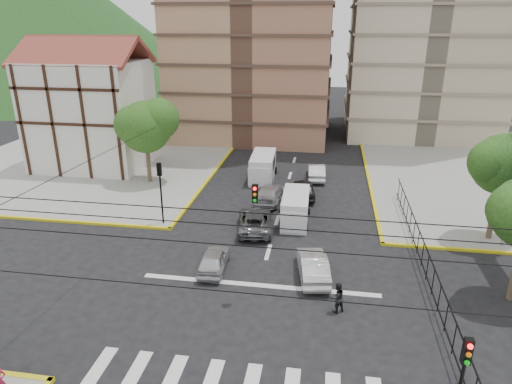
% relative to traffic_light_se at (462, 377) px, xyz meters
% --- Properties ---
extents(ground, '(160.00, 160.00, 0.00)m').
position_rel_traffic_light_se_xyz_m(ground, '(-7.80, 7.80, -3.11)').
color(ground, black).
rests_on(ground, ground).
extents(sidewalk_nw, '(26.00, 26.00, 0.15)m').
position_rel_traffic_light_se_xyz_m(sidewalk_nw, '(-27.80, 27.80, -3.04)').
color(sidewalk_nw, gray).
rests_on(sidewalk_nw, ground).
extents(crosswalk_stripes, '(12.00, 2.40, 0.01)m').
position_rel_traffic_light_se_xyz_m(crosswalk_stripes, '(-7.80, 1.80, -3.11)').
color(crosswalk_stripes, silver).
rests_on(crosswalk_stripes, ground).
extents(stop_line, '(13.00, 0.40, 0.01)m').
position_rel_traffic_light_se_xyz_m(stop_line, '(-7.80, 9.00, -3.11)').
color(stop_line, silver).
rests_on(stop_line, ground).
extents(tudor_building, '(10.80, 8.05, 12.23)m').
position_rel_traffic_light_se_xyz_m(tudor_building, '(-26.80, 27.80, 2.14)').
color(tudor_building, silver).
rests_on(tudor_building, ground).
extents(distant_hill, '(70.00, 70.00, 28.00)m').
position_rel_traffic_light_se_xyz_m(distant_hill, '(-62.80, 77.80, 10.89)').
color(distant_hill, '#214918').
rests_on(distant_hill, ground).
extents(park_fence, '(0.10, 22.50, 1.66)m').
position_rel_traffic_light_se_xyz_m(park_fence, '(1.20, 12.30, -3.11)').
color(park_fence, black).
rests_on(park_fence, ground).
extents(tree_park_c, '(4.65, 3.80, 7.25)m').
position_rel_traffic_light_se_xyz_m(tree_park_c, '(6.29, 16.81, 2.22)').
color(tree_park_c, '#473828').
rests_on(tree_park_c, ground).
extents(tree_tudor, '(5.39, 4.40, 7.43)m').
position_rel_traffic_light_se_xyz_m(tree_tudor, '(-19.70, 23.81, 2.11)').
color(tree_tudor, '#473828').
rests_on(tree_tudor, ground).
extents(traffic_light_se, '(0.28, 0.22, 4.40)m').
position_rel_traffic_light_se_xyz_m(traffic_light_se, '(0.00, 0.00, 0.00)').
color(traffic_light_se, black).
rests_on(traffic_light_se, ground).
extents(traffic_light_nw, '(0.28, 0.22, 4.40)m').
position_rel_traffic_light_se_xyz_m(traffic_light_nw, '(-15.60, 15.60, 0.00)').
color(traffic_light_nw, black).
rests_on(traffic_light_nw, ground).
extents(traffic_light_hanging, '(18.00, 9.12, 0.92)m').
position_rel_traffic_light_se_xyz_m(traffic_light_hanging, '(-7.80, 5.76, 2.79)').
color(traffic_light_hanging, black).
rests_on(traffic_light_hanging, ground).
extents(van_right_lane, '(1.96, 4.62, 2.07)m').
position_rel_traffic_light_se_xyz_m(van_right_lane, '(-6.52, 17.43, -2.11)').
color(van_right_lane, silver).
rests_on(van_right_lane, ground).
extents(van_left_lane, '(2.21, 5.13, 2.28)m').
position_rel_traffic_light_se_xyz_m(van_left_lane, '(-10.14, 26.22, -2.01)').
color(van_left_lane, silver).
rests_on(van_left_lane, ground).
extents(car_silver_front_left, '(1.68, 3.75, 1.25)m').
position_rel_traffic_light_se_xyz_m(car_silver_front_left, '(-10.62, 10.27, -2.49)').
color(car_silver_front_left, silver).
rests_on(car_silver_front_left, ground).
extents(car_white_front_right, '(2.16, 4.45, 1.40)m').
position_rel_traffic_light_se_xyz_m(car_white_front_right, '(-4.97, 10.32, -2.41)').
color(car_white_front_right, silver).
rests_on(car_white_front_right, ground).
extents(car_grey_mid_left, '(2.90, 5.08, 1.34)m').
position_rel_traffic_light_se_xyz_m(car_grey_mid_left, '(-9.15, 15.88, -2.44)').
color(car_grey_mid_left, '#5C5F64').
rests_on(car_grey_mid_left, ground).
extents(car_silver_rear_left, '(2.22, 4.85, 1.38)m').
position_rel_traffic_light_se_xyz_m(car_silver_rear_left, '(-8.81, 21.15, -2.42)').
color(car_silver_rear_left, '#B1B2B6').
rests_on(car_silver_rear_left, ground).
extents(car_darkgrey_mid_right, '(2.16, 4.39, 1.44)m').
position_rel_traffic_light_se_xyz_m(car_darkgrey_mid_right, '(-6.22, 22.55, -2.39)').
color(car_darkgrey_mid_right, black).
rests_on(car_darkgrey_mid_right, ground).
extents(car_white_rear_right, '(1.73, 4.26, 1.37)m').
position_rel_traffic_light_se_xyz_m(car_white_rear_right, '(-5.38, 27.25, -2.42)').
color(car_white_rear_right, white).
rests_on(car_white_rear_right, ground).
extents(pedestrian_crosswalk, '(0.98, 0.93, 1.60)m').
position_rel_traffic_light_se_xyz_m(pedestrian_crosswalk, '(-3.66, 7.28, -2.31)').
color(pedestrian_crosswalk, black).
rests_on(pedestrian_crosswalk, ground).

